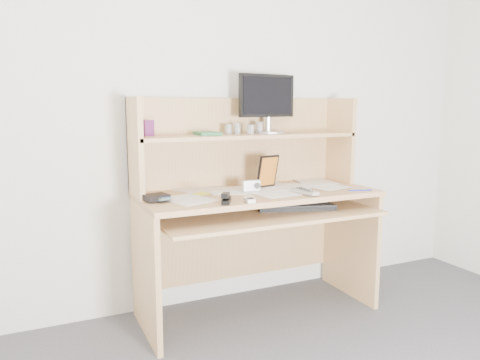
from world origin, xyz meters
name	(u,v)px	position (x,y,z in m)	size (l,w,h in m)	color
back_wall	(236,106)	(0.00, 1.80, 1.25)	(3.60, 0.04, 2.50)	silver
desk	(252,198)	(0.00, 1.56, 0.69)	(1.40, 0.70, 1.30)	tan
paper_clutter	(258,191)	(0.00, 1.48, 0.75)	(1.32, 0.54, 0.01)	silver
keyboard	(295,206)	(0.19, 1.38, 0.67)	(0.48, 0.29, 0.03)	black
tv_remote	(304,192)	(0.20, 1.30, 0.77)	(0.05, 0.19, 0.02)	gray
flip_phone	(249,199)	(-0.18, 1.22, 0.77)	(0.04, 0.08, 0.02)	#B5B5B7
stapler	(226,197)	(-0.29, 1.27, 0.78)	(0.04, 0.15, 0.05)	black
wallet	(156,197)	(-0.62, 1.46, 0.77)	(0.12, 0.10, 0.03)	black
sticky_note_pad	(202,194)	(-0.33, 1.53, 0.75)	(0.07, 0.07, 0.01)	yellow
digital_camera	(251,185)	(-0.04, 1.50, 0.79)	(0.10, 0.04, 0.06)	#BCBDBF
game_case	(268,171)	(0.10, 1.56, 0.86)	(0.14, 0.02, 0.20)	black
blue_pen	(360,190)	(0.54, 1.22, 0.76)	(0.01, 0.01, 0.14)	#161EAB
card_box	(149,128)	(-0.59, 1.68, 1.13)	(0.07, 0.02, 0.09)	#A42215
shelf_book	(207,134)	(-0.25, 1.65, 1.09)	(0.13, 0.18, 0.02)	#388E5E
chip_stack_a	(228,129)	(-0.11, 1.68, 1.11)	(0.04, 0.04, 0.06)	black
chip_stack_b	(237,129)	(-0.06, 1.66, 1.11)	(0.04, 0.04, 0.07)	silver
chip_stack_c	(251,130)	(0.01, 1.60, 1.11)	(0.05, 0.05, 0.06)	black
chip_stack_d	(259,128)	(0.09, 1.66, 1.12)	(0.04, 0.04, 0.07)	white
monitor	(267,102)	(0.16, 1.67, 1.27)	(0.42, 0.21, 0.36)	#AEAEB4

